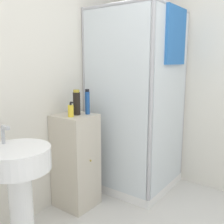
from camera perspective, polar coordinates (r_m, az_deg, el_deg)
wall_back at (r=2.30m, az=-21.40°, el=6.04°), size 6.40×0.06×2.50m
shower_enclosure at (r=2.94m, az=5.84°, el=-5.89°), size 0.83×0.86×1.95m
vanity_cabinet at (r=2.63m, az=-7.90°, el=-10.48°), size 0.34×0.39×0.92m
sink at (r=1.94m, az=-19.51°, el=-14.02°), size 0.44×0.44×0.99m
soap_dispenser at (r=2.41m, az=-8.97°, el=0.28°), size 0.05×0.05×0.14m
shampoo_bottle_tall_black at (r=2.48m, az=-7.70°, el=2.01°), size 0.07×0.07×0.24m
shampoo_bottle_blue at (r=2.51m, az=-5.38°, el=2.18°), size 0.05×0.05×0.24m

